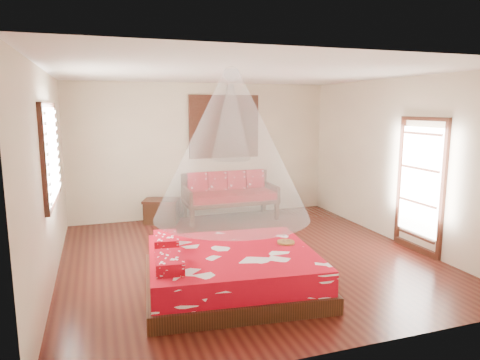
# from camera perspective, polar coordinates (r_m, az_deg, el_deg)

# --- Properties ---
(room) EXTENTS (5.54, 5.54, 2.84)m
(room) POSITION_cam_1_polar(r_m,az_deg,el_deg) (6.44, 0.87, 1.59)
(room) COLOR black
(room) RESTS_ON ground
(bed) EXTENTS (2.36, 2.18, 0.64)m
(bed) POSITION_cam_1_polar(r_m,az_deg,el_deg) (5.59, -1.27, -11.92)
(bed) COLOR black
(bed) RESTS_ON floor
(daybed) EXTENTS (1.91, 0.85, 0.97)m
(daybed) POSITION_cam_1_polar(r_m,az_deg,el_deg) (8.97, -1.46, -1.79)
(daybed) COLOR black
(daybed) RESTS_ON floor
(storage_chest) EXTENTS (0.83, 0.72, 0.48)m
(storage_chest) POSITION_cam_1_polar(r_m,az_deg,el_deg) (8.79, -10.38, -4.05)
(storage_chest) COLOR black
(storage_chest) RESTS_ON floor
(shutter_panel) EXTENTS (1.52, 0.06, 1.32)m
(shutter_panel) POSITION_cam_1_polar(r_m,az_deg,el_deg) (9.11, -2.12, 7.13)
(shutter_panel) COLOR black
(shutter_panel) RESTS_ON wall_back
(window_left) EXTENTS (0.10, 1.74, 1.34)m
(window_left) POSITION_cam_1_polar(r_m,az_deg,el_deg) (6.27, -23.87, 3.29)
(window_left) COLOR black
(window_left) RESTS_ON wall_left
(glazed_door) EXTENTS (0.08, 1.02, 2.16)m
(glazed_door) POSITION_cam_1_polar(r_m,az_deg,el_deg) (7.37, 22.87, -0.75)
(glazed_door) COLOR black
(glazed_door) RESTS_ON floor
(wine_tray) EXTENTS (0.23, 0.23, 0.19)m
(wine_tray) POSITION_cam_1_polar(r_m,az_deg,el_deg) (5.83, 6.14, -7.93)
(wine_tray) COLOR brown
(wine_tray) RESTS_ON bed
(mosquito_net_main) EXTENTS (1.94, 1.94, 1.80)m
(mosquito_net_main) POSITION_cam_1_polar(r_m,az_deg,el_deg) (5.22, -1.12, 4.64)
(mosquito_net_main) COLOR white
(mosquito_net_main) RESTS_ON ceiling
(mosquito_net_daybed) EXTENTS (0.81, 0.81, 1.50)m
(mosquito_net_daybed) POSITION_cam_1_polar(r_m,az_deg,el_deg) (8.66, -1.24, 7.66)
(mosquito_net_daybed) COLOR white
(mosquito_net_daybed) RESTS_ON ceiling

